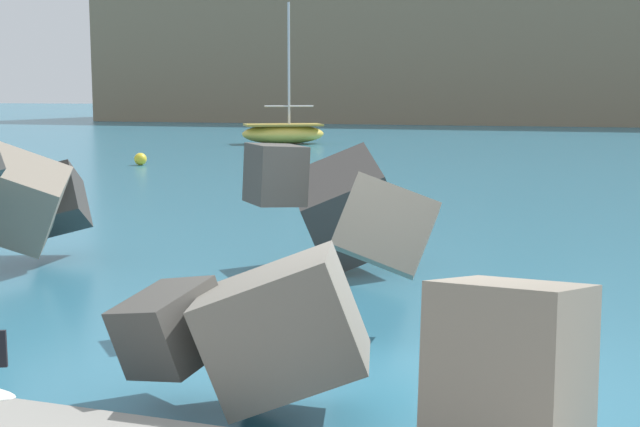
# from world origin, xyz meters

# --- Properties ---
(ground_plane) EXTENTS (400.00, 400.00, 0.00)m
(ground_plane) POSITION_xyz_m (0.00, 0.00, 0.00)
(ground_plane) COLOR #2D6B84
(breakwater_jetty) EXTENTS (31.52, 7.90, 2.76)m
(breakwater_jetty) POSITION_xyz_m (-1.24, 1.47, 1.06)
(breakwater_jetty) COLOR #4C4944
(breakwater_jetty) RESTS_ON ground
(boat_near_centre) EXTENTS (4.67, 3.95, 7.02)m
(boat_near_centre) POSITION_xyz_m (-13.97, 33.85, 0.57)
(boat_near_centre) COLOR #EAC64C
(boat_near_centre) RESTS_ON ground
(mooring_buoy_middle) EXTENTS (0.44, 0.44, 0.44)m
(mooring_buoy_middle) POSITION_xyz_m (-13.94, 19.88, 0.22)
(mooring_buoy_middle) COLOR yellow
(mooring_buoy_middle) RESTS_ON ground
(headland_bluff) EXTENTS (76.67, 30.98, 15.22)m
(headland_bluff) POSITION_xyz_m (-7.02, 78.44, 7.63)
(headland_bluff) COLOR #847056
(headland_bluff) RESTS_ON ground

